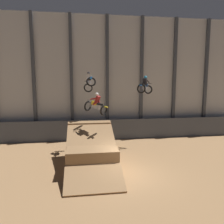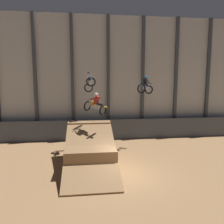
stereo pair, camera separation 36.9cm
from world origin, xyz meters
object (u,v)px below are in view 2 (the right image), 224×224
(rider_bike_right_air, at_px, (145,86))
(hay_bale_trackside, at_px, (107,143))
(rider_bike_left_air, at_px, (90,82))
(rider_bike_center_air, at_px, (95,105))
(dirt_ramp, at_px, (90,151))

(rider_bike_right_air, distance_m, hay_bale_trackside, 5.75)
(rider_bike_left_air, height_order, rider_bike_center_air, rider_bike_left_air)
(dirt_ramp, xyz_separation_m, rider_bike_center_air, (0.42, 0.81, 2.99))
(rider_bike_center_air, xyz_separation_m, hay_bale_trackside, (1.09, 3.12, -3.60))
(rider_bike_left_air, height_order, rider_bike_right_air, rider_bike_left_air)
(rider_bike_left_air, relative_size, rider_bike_center_air, 1.05)
(dirt_ramp, distance_m, rider_bike_left_air, 5.45)
(dirt_ramp, relative_size, rider_bike_center_air, 3.70)
(rider_bike_left_air, relative_size, rider_bike_right_air, 1.05)
(dirt_ramp, height_order, rider_bike_left_air, rider_bike_left_air)
(rider_bike_center_air, bearing_deg, rider_bike_left_air, 51.55)
(dirt_ramp, height_order, rider_bike_center_air, rider_bike_center_air)
(rider_bike_left_air, height_order, hay_bale_trackside, rider_bike_left_air)
(rider_bike_right_air, xyz_separation_m, hay_bale_trackside, (-3.04, 0.76, -4.81))
(rider_bike_left_air, xyz_separation_m, rider_bike_right_air, (4.48, 0.16, -0.34))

